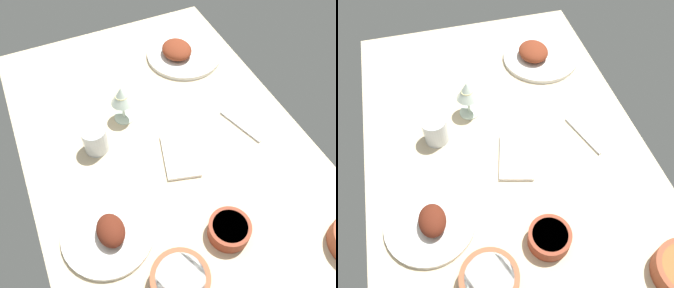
# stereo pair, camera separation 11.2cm
# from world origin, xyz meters

# --- Properties ---
(dining_table) EXTENTS (1.40, 0.90, 0.04)m
(dining_table) POSITION_xyz_m (0.00, 0.00, 0.02)
(dining_table) COLOR #C6B28E
(dining_table) RESTS_ON ground
(plate_center_main) EXTENTS (0.25, 0.25, 0.07)m
(plate_center_main) POSITION_xyz_m (0.21, -0.27, 0.06)
(plate_center_main) COLOR silver
(plate_center_main) RESTS_ON dining_table
(plate_near_viewer) EXTENTS (0.30, 0.30, 0.07)m
(plate_near_viewer) POSITION_xyz_m (-0.40, 0.24, 0.06)
(plate_near_viewer) COLOR silver
(plate_near_viewer) RESTS_ON dining_table
(bowl_pasta) EXTENTS (0.12, 0.12, 0.05)m
(bowl_pasta) POSITION_xyz_m (0.34, 0.03, 0.07)
(bowl_pasta) COLOR brown
(bowl_pasta) RESTS_ON dining_table
(bowl_cream) EXTENTS (0.15, 0.15, 0.06)m
(bowl_cream) POSITION_xyz_m (0.40, -0.15, 0.07)
(bowl_cream) COLOR #A35133
(bowl_cream) RESTS_ON dining_table
(wine_glass) EXTENTS (0.08, 0.08, 0.14)m
(wine_glass) POSITION_xyz_m (-0.18, -0.08, 0.14)
(wine_glass) COLOR silver
(wine_glass) RESTS_ON dining_table
(water_tumbler) EXTENTS (0.08, 0.08, 0.09)m
(water_tumbler) POSITION_xyz_m (-0.09, -0.21, 0.09)
(water_tumbler) COLOR silver
(water_tumbler) RESTS_ON dining_table
(folded_napkin) EXTENTS (0.19, 0.15, 0.01)m
(folded_napkin) POSITION_xyz_m (0.05, 0.02, 0.05)
(folded_napkin) COLOR white
(folded_napkin) RESTS_ON dining_table
(fork_loose) EXTENTS (0.17, 0.06, 0.01)m
(fork_loose) POSITION_xyz_m (0.02, 0.26, 0.04)
(fork_loose) COLOR silver
(fork_loose) RESTS_ON dining_table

